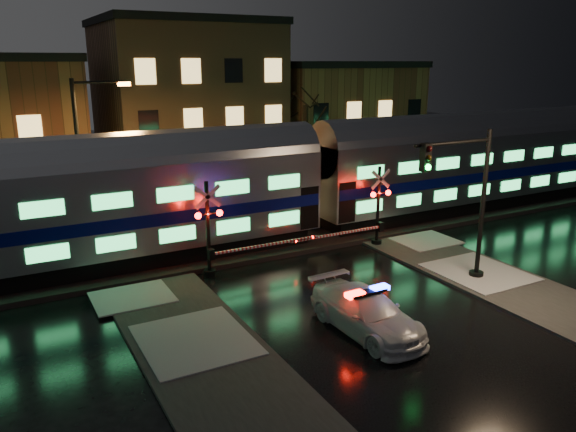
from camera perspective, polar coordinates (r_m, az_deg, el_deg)
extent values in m
plane|color=black|center=(24.33, 2.87, -6.38)|extent=(120.00, 120.00, 0.00)
cube|color=black|center=(28.41, -2.35, -2.85)|extent=(90.00, 4.20, 0.24)
cube|color=#2D2D2D|center=(16.88, -5.89, -16.84)|extent=(4.00, 20.00, 0.12)
cube|color=#2D2D2D|center=(24.31, 23.95, -7.65)|extent=(4.00, 20.00, 0.12)
cube|color=brown|center=(44.10, -10.26, 10.97)|extent=(12.00, 11.00, 11.50)
cube|color=brown|center=(49.42, 4.67, 9.89)|extent=(12.00, 10.00, 8.50)
cube|color=black|center=(25.73, -23.30, -4.92)|extent=(24.00, 2.40, 0.80)
cube|color=#B7BAC1|center=(25.07, -23.86, 0.02)|extent=(25.00, 3.05, 3.80)
cube|color=navy|center=(25.17, -23.76, -0.86)|extent=(24.75, 3.09, 0.55)
cube|color=#3BE371|center=(23.90, -23.22, -3.52)|extent=(21.00, 0.05, 0.62)
cube|color=#3BE371|center=(23.41, -23.68, 0.65)|extent=(21.00, 0.05, 0.62)
cylinder|color=#B7BAC1|center=(24.71, -24.28, 3.82)|extent=(25.00, 3.05, 3.05)
cube|color=black|center=(37.68, 19.77, 1.67)|extent=(24.00, 2.40, 0.80)
cube|color=#B7BAC1|center=(37.23, 20.09, 5.11)|extent=(25.00, 3.05, 3.80)
cube|color=navy|center=(37.30, 20.04, 4.51)|extent=(24.75, 3.09, 0.55)
cube|color=#3BE371|center=(36.45, 21.73, 2.90)|extent=(21.00, 0.05, 0.62)
cube|color=#3BE371|center=(36.13, 22.02, 5.68)|extent=(21.00, 0.05, 0.62)
cylinder|color=#B7BAC1|center=(36.99, 20.34, 7.70)|extent=(25.00, 3.05, 3.05)
imported|color=silver|center=(19.74, 7.99, -9.69)|extent=(2.20, 4.99, 1.42)
cube|color=black|center=(19.43, 8.07, -7.69)|extent=(1.50, 0.44, 0.09)
cube|color=#FF0C05|center=(19.11, 6.82, -7.92)|extent=(0.67, 0.36, 0.17)
cube|color=#1426FF|center=(19.74, 9.30, -7.24)|extent=(0.67, 0.36, 0.17)
cylinder|color=black|center=(28.82, 8.97, -2.69)|extent=(0.51, 0.51, 0.31)
cylinder|color=black|center=(28.29, 9.13, 0.93)|extent=(0.16, 0.16, 4.07)
sphere|color=#FF0C05|center=(27.72, 8.66, 2.16)|extent=(0.26, 0.26, 0.26)
sphere|color=#FF0C05|center=(28.26, 10.15, 2.35)|extent=(0.26, 0.26, 0.26)
cube|color=white|center=(26.93, 5.05, -1.82)|extent=(5.09, 0.10, 0.10)
cube|color=black|center=(28.36, 9.35, -1.07)|extent=(0.25, 0.30, 0.45)
cylinder|color=black|center=(24.70, -7.95, -5.78)|extent=(0.53, 0.53, 0.32)
cylinder|color=black|center=(24.06, -8.12, -1.44)|extent=(0.17, 0.17, 4.23)
sphere|color=#FF0C05|center=(23.54, -9.12, 0.02)|extent=(0.28, 0.28, 0.28)
sphere|color=#FF0C05|center=(23.85, -6.97, 0.31)|extent=(0.28, 0.28, 0.28)
cube|color=white|center=(25.13, -2.17, -2.95)|extent=(5.29, 0.10, 0.10)
cube|color=black|center=(24.15, -7.82, -3.87)|extent=(0.25, 0.30, 0.45)
cylinder|color=black|center=(25.57, 18.56, -5.71)|extent=(0.60, 0.60, 0.32)
cylinder|color=black|center=(24.67, 19.17, 0.92)|extent=(0.19, 0.19, 6.43)
cylinder|color=black|center=(22.78, 16.46, 7.15)|extent=(3.86, 0.13, 0.13)
cube|color=black|center=(21.71, 13.80, 5.80)|extent=(0.34, 0.30, 1.07)
sphere|color=#0CFF3F|center=(21.65, 14.03, 4.84)|extent=(0.24, 0.24, 0.24)
cylinder|color=black|center=(28.94, -20.36, 4.75)|extent=(0.21, 0.21, 8.28)
cylinder|color=black|center=(28.73, -18.61, 12.76)|extent=(2.48, 0.12, 0.12)
cube|color=orange|center=(28.96, -16.33, 12.75)|extent=(0.57, 0.29, 0.19)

